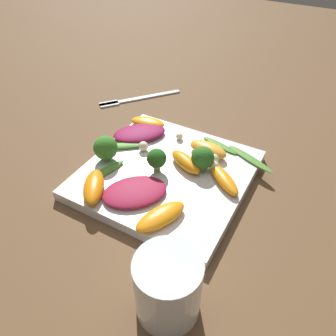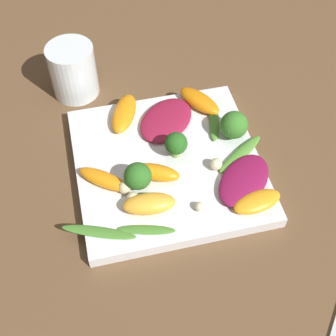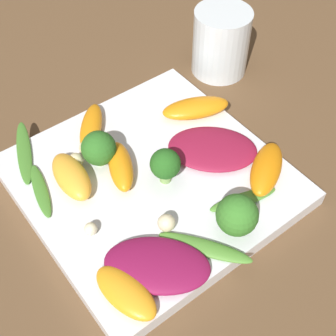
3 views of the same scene
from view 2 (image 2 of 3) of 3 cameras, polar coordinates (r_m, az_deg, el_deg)
name	(u,v)px [view 2 (image 2 of 3)]	position (r m, az deg, el deg)	size (l,w,h in m)	color
ground_plane	(168,169)	(0.67, -0.02, -0.11)	(2.40, 2.40, 0.00)	brown
plate	(168,165)	(0.66, -0.02, 0.36)	(0.26, 0.26, 0.02)	white
drinking_glass	(73,71)	(0.77, -11.50, 11.55)	(0.07, 0.07, 0.09)	white
radicchio_leaf_0	(166,120)	(0.70, -0.22, 5.89)	(0.12, 0.12, 0.01)	maroon
radicchio_leaf_1	(244,180)	(0.64, 9.25, -1.45)	(0.11, 0.11, 0.01)	maroon
orange_segment_0	(149,204)	(0.60, -2.34, -4.38)	(0.04, 0.07, 0.02)	#FCAD33
orange_segment_1	(124,113)	(0.71, -5.38, 6.66)	(0.09, 0.06, 0.02)	orange
orange_segment_2	(104,179)	(0.63, -7.83, -1.38)	(0.07, 0.07, 0.02)	orange
orange_segment_3	(199,101)	(0.73, 3.85, 8.17)	(0.08, 0.07, 0.02)	orange
orange_segment_4	(257,202)	(0.62, 10.81, -4.04)	(0.04, 0.07, 0.02)	orange
orange_segment_5	(155,172)	(0.63, -1.55, -0.54)	(0.05, 0.07, 0.02)	orange
broccoli_floret_0	(138,176)	(0.62, -3.71, -1.02)	(0.04, 0.04, 0.04)	#7A9E51
broccoli_floret_1	(234,125)	(0.68, 8.05, 5.19)	(0.04, 0.04, 0.04)	#84AD5B
broccoli_floret_2	(176,144)	(0.65, 1.00, 2.96)	(0.03, 0.03, 0.04)	#84AD5B
arugula_sprig_0	(240,154)	(0.67, 8.82, 1.72)	(0.07, 0.09, 0.01)	#518E33
arugula_sprig_1	(214,122)	(0.70, 5.65, 5.55)	(0.08, 0.04, 0.01)	#518E33
arugula_sprig_2	(146,230)	(0.59, -2.64, -7.54)	(0.03, 0.07, 0.00)	#47842D
arugula_sprig_3	(99,232)	(0.60, -8.44, -7.73)	(0.05, 0.09, 0.00)	#47842D
macadamia_nut_0	(133,198)	(0.61, -4.30, -3.67)	(0.02, 0.02, 0.02)	beige
macadamia_nut_1	(125,188)	(0.62, -5.29, -2.38)	(0.02, 0.02, 0.02)	beige
macadamia_nut_2	(200,207)	(0.61, 3.91, -4.73)	(0.01, 0.01, 0.01)	beige
macadamia_nut_3	(216,164)	(0.65, 5.87, 0.46)	(0.02, 0.02, 0.02)	beige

